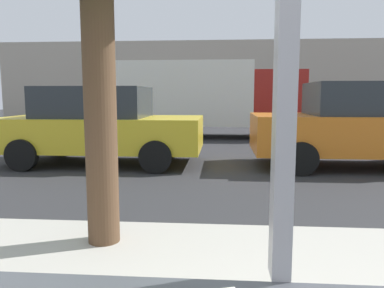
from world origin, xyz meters
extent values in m
plane|color=#2D2D30|center=(0.00, 8.00, 0.00)|extent=(60.00, 60.00, 0.00)
cube|color=#2A2C30|center=(0.00, 0.03, 1.01)|extent=(2.20, 0.02, 0.02)
cube|color=#9E9EA3|center=(0.00, 0.08, 1.71)|extent=(0.05, 0.08, 1.39)
cube|color=#A89E8E|center=(0.00, 22.60, 2.39)|extent=(28.00, 1.20, 4.77)
cube|color=gold|center=(-2.76, 7.12, 0.67)|extent=(4.33, 1.89, 0.71)
cube|color=#282D33|center=(-2.91, 7.12, 1.36)|extent=(2.25, 1.66, 0.65)
cylinder|color=black|center=(-1.42, 8.07, 0.32)|extent=(0.64, 0.18, 0.64)
cylinder|color=black|center=(-1.42, 6.18, 0.32)|extent=(0.64, 0.18, 0.64)
cylinder|color=black|center=(-4.11, 8.07, 0.32)|extent=(0.64, 0.18, 0.64)
cylinder|color=black|center=(-4.11, 6.18, 0.32)|extent=(0.64, 0.18, 0.64)
cube|color=orange|center=(2.68, 7.12, 0.71)|extent=(4.33, 1.88, 0.78)
cube|color=#282D33|center=(2.80, 7.12, 1.43)|extent=(2.25, 1.65, 0.66)
cylinder|color=black|center=(1.34, 8.06, 0.32)|extent=(0.64, 0.18, 0.64)
cylinder|color=black|center=(1.34, 6.18, 0.32)|extent=(0.64, 0.18, 0.64)
cube|color=silver|center=(-1.85, 12.70, 1.56)|extent=(5.48, 2.20, 2.21)
cube|color=maroon|center=(1.69, 12.70, 1.40)|extent=(1.90, 2.10, 1.90)
cylinder|color=black|center=(1.69, 13.75, 0.45)|extent=(0.90, 0.24, 0.90)
cylinder|color=black|center=(1.69, 11.65, 0.45)|extent=(0.90, 0.24, 0.90)
cylinder|color=black|center=(-2.89, 13.80, 0.45)|extent=(0.90, 0.24, 0.90)
cylinder|color=black|center=(-2.89, 11.60, 0.45)|extent=(0.90, 0.24, 0.90)
cylinder|color=brown|center=(-1.26, 2.45, 1.46)|extent=(0.29, 0.29, 2.67)
camera|label=1|loc=(-0.16, -0.89, 1.49)|focal=35.15mm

